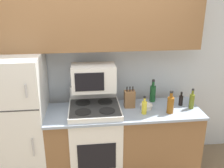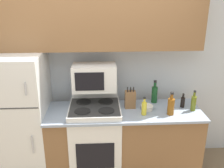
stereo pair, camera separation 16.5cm
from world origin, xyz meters
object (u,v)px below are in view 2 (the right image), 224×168
Objects in this scene: bottle_cooking_spray at (144,108)px; bottle_soy_sauce at (183,102)px; knife_block at (130,99)px; bottle_olive_oil at (194,103)px; refrigerator at (21,117)px; stove at (95,139)px; microwave at (94,77)px; bottle_whiskey at (171,106)px; bowl at (147,107)px; bottle_wine_green at (154,94)px.

bottle_cooking_spray is 0.55m from bottle_soy_sauce.
knife_block is 1.05× the size of bottle_olive_oil.
bottle_olive_oil is (2.10, -0.12, 0.20)m from refrigerator.
stove is 2.13× the size of microwave.
microwave is (0.00, 0.13, 0.78)m from stove.
knife_block reaches higher than bottle_cooking_spray.
stove is at bearing 167.65° from bottle_cooking_spray.
bottle_olive_oil is at bearing 16.59° from bottle_whiskey.
microwave is 0.74m from bowl.
refrigerator is 3.05× the size of microwave.
bowl is 0.15m from bottle_cooking_spray.
bottle_olive_oil reaches higher than bowl.
bottle_whiskey is (0.31, -0.01, 0.02)m from bottle_cooking_spray.
knife_block reaches higher than bottle_olive_oil.
microwave is at bearing 172.52° from knife_block.
refrigerator is 2.01m from bottle_soy_sauce.
bowl is 0.51× the size of bottle_wine_green.
bottle_wine_green is (0.19, 0.34, 0.03)m from bottle_cooking_spray.
bowl is (0.63, -0.14, -0.35)m from microwave.
microwave is 2.38× the size of bottle_cooking_spray.
refrigerator is at bearing -174.99° from bottle_wine_green.
bottle_soy_sauce is (2.00, -0.02, 0.17)m from refrigerator.
knife_block is 1.79× the size of bowl.
bottle_wine_green is at bearing 58.06° from bowl.
bottle_whiskey is (0.89, -0.14, 0.51)m from stove.
knife_block is 0.91× the size of bottle_wine_green.
bottle_soy_sauce is at bearing 42.97° from bottle_whiskey.
knife_block is at bearing 158.28° from bowl.
microwave is 0.52m from knife_block.
microwave is 0.82m from bottle_wine_green.
bottle_whiskey is at bearing -6.59° from refrigerator.
refrigerator is at bearing 173.41° from bottle_whiskey.
bottle_cooking_spray is at bearing -119.50° from bottle_wine_green.
bottle_cooking_spray is (0.58, -0.26, -0.30)m from microwave.
bottle_cooking_spray reaches higher than bottle_soy_sauce.
refrigerator is at bearing 176.79° from bottle_olive_oil.
stove is 0.77m from bottle_cooking_spray.
bottle_wine_green is at bearing 22.62° from knife_block.
bottle_wine_green is at bearing 153.08° from bottle_soy_sauce.
bottle_olive_oil is at bearing -46.22° from bottle_soy_sauce.
bottle_olive_oil reaches higher than stove.
knife_block is 1.52× the size of bottle_soy_sauce.
bottle_wine_green reaches higher than bottle_cooking_spray.
refrigerator is at bearing 172.50° from bottle_cooking_spray.
bottle_cooking_spray is 0.31m from bottle_whiskey.
stove is 1.03m from bottle_whiskey.
microwave reaches higher than bottle_whiskey.
bottle_cooking_spray is at bearing -24.34° from microwave.
bottle_olive_oil reaches higher than bottle_cooking_spray.
bottle_soy_sauce is 0.14m from bottle_olive_oil.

